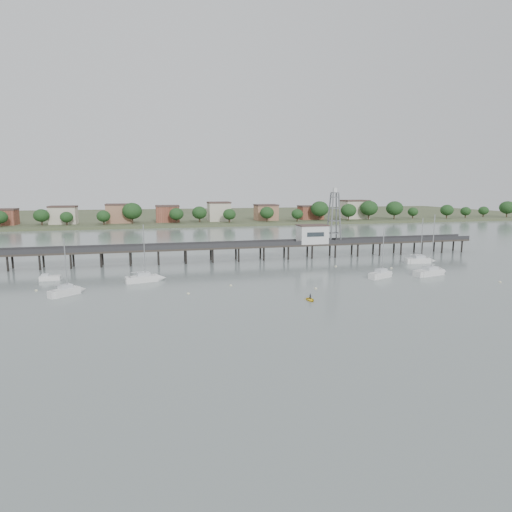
{
  "coord_description": "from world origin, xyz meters",
  "views": [
    {
      "loc": [
        -19.03,
        -52.17,
        19.57
      ],
      "look_at": [
        4.26,
        42.0,
        4.0
      ],
      "focal_mm": 30.0,
      "sensor_mm": 36.0,
      "label": 1
    }
  ],
  "objects_px": {
    "sailboat_c": "(384,274)",
    "yellow_dinghy": "(310,300)",
    "pier": "(224,247)",
    "sailboat_a": "(70,291)",
    "lattice_tower": "(334,218)",
    "sailboat_b": "(149,278)",
    "sailboat_d": "(434,272)",
    "sailboat_e": "(423,260)",
    "white_tender": "(50,278)"
  },
  "relations": [
    {
      "from": "sailboat_c",
      "to": "yellow_dinghy",
      "type": "height_order",
      "value": "sailboat_c"
    },
    {
      "from": "pier",
      "to": "sailboat_a",
      "type": "xyz_separation_m",
      "value": [
        -33.93,
        -29.13,
        -3.14
      ]
    },
    {
      "from": "yellow_dinghy",
      "to": "sailboat_c",
      "type": "bearing_deg",
      "value": 31.36
    },
    {
      "from": "lattice_tower",
      "to": "sailboat_b",
      "type": "distance_m",
      "value": 56.42
    },
    {
      "from": "sailboat_b",
      "to": "sailboat_d",
      "type": "bearing_deg",
      "value": -20.73
    },
    {
      "from": "sailboat_e",
      "to": "yellow_dinghy",
      "type": "height_order",
      "value": "sailboat_e"
    },
    {
      "from": "sailboat_e",
      "to": "white_tender",
      "type": "height_order",
      "value": "sailboat_e"
    },
    {
      "from": "sailboat_c",
      "to": "sailboat_e",
      "type": "height_order",
      "value": "sailboat_e"
    },
    {
      "from": "sailboat_c",
      "to": "pier",
      "type": "bearing_deg",
      "value": 112.65
    },
    {
      "from": "sailboat_d",
      "to": "pier",
      "type": "bearing_deg",
      "value": 131.72
    },
    {
      "from": "sailboat_c",
      "to": "sailboat_e",
      "type": "xyz_separation_m",
      "value": [
        19.61,
        13.85,
        -0.0
      ]
    },
    {
      "from": "sailboat_a",
      "to": "sailboat_d",
      "type": "bearing_deg",
      "value": -41.53
    },
    {
      "from": "sailboat_a",
      "to": "sailboat_b",
      "type": "distance_m",
      "value": 16.27
    },
    {
      "from": "lattice_tower",
      "to": "sailboat_e",
      "type": "height_order",
      "value": "lattice_tower"
    },
    {
      "from": "sailboat_b",
      "to": "sailboat_d",
      "type": "height_order",
      "value": "sailboat_d"
    },
    {
      "from": "lattice_tower",
      "to": "sailboat_b",
      "type": "bearing_deg",
      "value": -157.61
    },
    {
      "from": "lattice_tower",
      "to": "white_tender",
      "type": "distance_m",
      "value": 74.2
    },
    {
      "from": "sailboat_c",
      "to": "sailboat_d",
      "type": "xyz_separation_m",
      "value": [
        12.58,
        -0.31,
        -0.01
      ]
    },
    {
      "from": "pier",
      "to": "sailboat_a",
      "type": "relative_size",
      "value": 13.6
    },
    {
      "from": "sailboat_c",
      "to": "sailboat_d",
      "type": "bearing_deg",
      "value": -25.02
    },
    {
      "from": "sailboat_a",
      "to": "sailboat_c",
      "type": "height_order",
      "value": "sailboat_c"
    },
    {
      "from": "sailboat_b",
      "to": "sailboat_e",
      "type": "xyz_separation_m",
      "value": [
        69.9,
        5.74,
        0.0
      ]
    },
    {
      "from": "lattice_tower",
      "to": "yellow_dinghy",
      "type": "xyz_separation_m",
      "value": [
        -23.85,
        -43.89,
        -11.1
      ]
    },
    {
      "from": "sailboat_a",
      "to": "sailboat_c",
      "type": "bearing_deg",
      "value": -41.31
    },
    {
      "from": "sailboat_a",
      "to": "yellow_dinghy",
      "type": "bearing_deg",
      "value": -60.76
    },
    {
      "from": "yellow_dinghy",
      "to": "sailboat_d",
      "type": "bearing_deg",
      "value": 20.74
    },
    {
      "from": "sailboat_c",
      "to": "yellow_dinghy",
      "type": "xyz_separation_m",
      "value": [
        -22.88,
        -14.65,
        -0.65
      ]
    },
    {
      "from": "lattice_tower",
      "to": "sailboat_e",
      "type": "relative_size",
      "value": 1.24
    },
    {
      "from": "lattice_tower",
      "to": "sailboat_c",
      "type": "relative_size",
      "value": 1.33
    },
    {
      "from": "sailboat_c",
      "to": "white_tender",
      "type": "distance_m",
      "value": 72.32
    },
    {
      "from": "white_tender",
      "to": "yellow_dinghy",
      "type": "xyz_separation_m",
      "value": [
        48.03,
        -28.86,
        -0.49
      ]
    },
    {
      "from": "lattice_tower",
      "to": "sailboat_a",
      "type": "distance_m",
      "value": 72.38
    },
    {
      "from": "pier",
      "to": "sailboat_b",
      "type": "height_order",
      "value": "sailboat_b"
    },
    {
      "from": "pier",
      "to": "lattice_tower",
      "type": "xyz_separation_m",
      "value": [
        31.5,
        0.0,
        7.31
      ]
    },
    {
      "from": "sailboat_c",
      "to": "sailboat_b",
      "type": "relative_size",
      "value": 0.92
    },
    {
      "from": "pier",
      "to": "sailboat_e",
      "type": "distance_m",
      "value": 52.54
    },
    {
      "from": "sailboat_b",
      "to": "white_tender",
      "type": "xyz_separation_m",
      "value": [
        -20.62,
        6.09,
        -0.15
      ]
    },
    {
      "from": "lattice_tower",
      "to": "white_tender",
      "type": "bearing_deg",
      "value": -168.19
    },
    {
      "from": "lattice_tower",
      "to": "sailboat_d",
      "type": "xyz_separation_m",
      "value": [
        11.61,
        -29.55,
        -10.46
      ]
    },
    {
      "from": "lattice_tower",
      "to": "sailboat_a",
      "type": "relative_size",
      "value": 1.41
    },
    {
      "from": "pier",
      "to": "sailboat_b",
      "type": "distance_m",
      "value": 29.1
    },
    {
      "from": "sailboat_b",
      "to": "sailboat_d",
      "type": "relative_size",
      "value": 0.88
    },
    {
      "from": "sailboat_e",
      "to": "lattice_tower",
      "type": "bearing_deg",
      "value": 147.07
    },
    {
      "from": "lattice_tower",
      "to": "sailboat_c",
      "type": "bearing_deg",
      "value": -91.9
    },
    {
      "from": "sailboat_c",
      "to": "yellow_dinghy",
      "type": "bearing_deg",
      "value": -170.94
    },
    {
      "from": "sailboat_a",
      "to": "white_tender",
      "type": "bearing_deg",
      "value": 73.39
    },
    {
      "from": "sailboat_b",
      "to": "yellow_dinghy",
      "type": "xyz_separation_m",
      "value": [
        27.41,
        -22.77,
        -0.64
      ]
    },
    {
      "from": "sailboat_b",
      "to": "white_tender",
      "type": "height_order",
      "value": "sailboat_b"
    },
    {
      "from": "sailboat_d",
      "to": "yellow_dinghy",
      "type": "distance_m",
      "value": 38.26
    },
    {
      "from": "sailboat_c",
      "to": "sailboat_b",
      "type": "xyz_separation_m",
      "value": [
        -50.29,
        8.11,
        -0.01
      ]
    }
  ]
}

